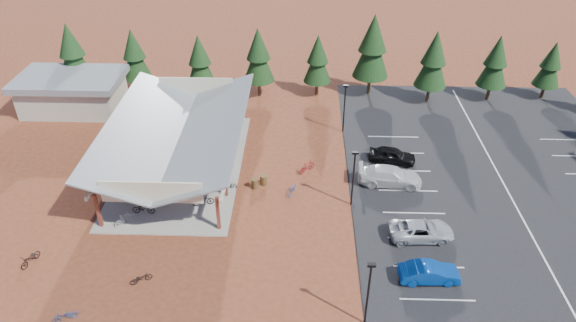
{
  "coord_description": "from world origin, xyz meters",
  "views": [
    {
      "loc": [
        0.88,
        -31.43,
        26.31
      ],
      "look_at": [
        -0.29,
        4.86,
        2.29
      ],
      "focal_mm": 32.0,
      "sensor_mm": 36.0,
      "label": 1
    }
  ],
  "objects": [
    {
      "name": "pine_4",
      "position": [
        2.44,
        22.32,
        4.39
      ],
      "size": [
        3.09,
        3.09,
        7.19
      ],
      "color": "#382314",
      "rests_on": "ground"
    },
    {
      "name": "bike_8",
      "position": [
        -18.27,
        -5.52,
        0.46
      ],
      "size": [
        1.16,
        1.87,
        0.93
      ],
      "primitive_type": "imported",
      "rotation": [
        0.0,
        0.0,
        -0.33
      ],
      "color": "black",
      "rests_on": "ground"
    },
    {
      "name": "bike_12",
      "position": [
        -9.93,
        -7.05,
        0.4
      ],
      "size": [
        1.6,
        1.21,
        0.8
      ],
      "primitive_type": "imported",
      "rotation": [
        0.0,
        0.0,
        2.08
      ],
      "color": "black",
      "rests_on": "ground"
    },
    {
      "name": "bike_10",
      "position": [
        -13.84,
        -10.4,
        0.4
      ],
      "size": [
        1.61,
        1.17,
        0.81
      ],
      "primitive_type": "imported",
      "rotation": [
        0.0,
        0.0,
        5.18
      ],
      "color": "navy",
      "rests_on": "ground"
    },
    {
      "name": "bike_3",
      "position": [
        -13.12,
        11.21,
        0.66
      ],
      "size": [
        1.92,
        1.1,
        1.11
      ],
      "primitive_type": "imported",
      "rotation": [
        0.0,
        0.0,
        1.24
      ],
      "color": "maroon",
      "rests_on": "concrete_pad"
    },
    {
      "name": "bike_2",
      "position": [
        -13.4,
        10.6,
        0.56
      ],
      "size": [
        1.86,
        1.06,
        0.93
      ],
      "primitive_type": "imported",
      "rotation": [
        0.0,
        0.0,
        1.3
      ],
      "color": "navy",
      "rests_on": "concrete_pad"
    },
    {
      "name": "bike_7",
      "position": [
        -7.92,
        14.8,
        0.54
      ],
      "size": [
        1.48,
        0.42,
        0.89
      ],
      "primitive_type": "imported",
      "rotation": [
        0.0,
        0.0,
        1.57
      ],
      "color": "maroon",
      "rests_on": "concrete_pad"
    },
    {
      "name": "lamp_post_2",
      "position": [
        5.0,
        14.0,
        2.98
      ],
      "size": [
        0.5,
        0.25,
        5.14
      ],
      "color": "black",
      "rests_on": "ground"
    },
    {
      "name": "car_4",
      "position": [
        9.18,
        8.45,
        0.76
      ],
      "size": [
        4.49,
        2.48,
        1.45
      ],
      "primitive_type": "imported",
      "rotation": [
        0.0,
        0.0,
        1.38
      ],
      "color": "black",
      "rests_on": "asphalt_lot"
    },
    {
      "name": "car_3",
      "position": [
        8.52,
        5.01,
        0.83
      ],
      "size": [
        5.64,
        2.69,
        1.58
      ],
      "primitive_type": "imported",
      "rotation": [
        0.0,
        0.0,
        1.48
      ],
      "color": "silver",
      "rests_on": "asphalt_lot"
    },
    {
      "name": "lamp_post_1",
      "position": [
        5.0,
        2.0,
        2.98
      ],
      "size": [
        0.5,
        0.25,
        5.14
      ],
      "color": "black",
      "rests_on": "ground"
    },
    {
      "name": "concrete_pad",
      "position": [
        -10.0,
        7.0,
        0.05
      ],
      "size": [
        10.6,
        18.6,
        0.1
      ],
      "primitive_type": "cube",
      "color": "gray",
      "rests_on": "ground"
    },
    {
      "name": "trash_bin_1",
      "position": [
        -3.12,
        4.04,
        0.45
      ],
      "size": [
        0.6,
        0.6,
        0.9
      ],
      "primitive_type": "cylinder",
      "color": "#4C391B",
      "rests_on": "ground"
    },
    {
      "name": "car_2",
      "position": [
        9.95,
        -1.89,
        0.72
      ],
      "size": [
        4.99,
        2.52,
        1.35
      ],
      "primitive_type": "imported",
      "rotation": [
        0.0,
        0.0,
        1.63
      ],
      "color": "#AEB1B8",
      "rests_on": "asphalt_lot"
    },
    {
      "name": "lamp_post_0",
      "position": [
        5.0,
        -10.0,
        2.98
      ],
      "size": [
        0.5,
        0.25,
        5.14
      ],
      "color": "black",
      "rests_on": "ground"
    },
    {
      "name": "trash_bin_0",
      "position": [
        -2.4,
        4.59,
        0.45
      ],
      "size": [
        0.6,
        0.6,
        0.9
      ],
      "primitive_type": "cylinder",
      "color": "#4C391B",
      "rests_on": "ground"
    },
    {
      "name": "bike_15",
      "position": [
        1.36,
        6.6,
        0.56
      ],
      "size": [
        1.69,
        1.66,
        1.11
      ],
      "primitive_type": "imported",
      "rotation": [
        0.0,
        0.0,
        2.34
      ],
      "color": "maroon",
      "rests_on": "ground"
    },
    {
      "name": "pine_6",
      "position": [
        14.86,
        21.02,
        5.01
      ],
      "size": [
        3.52,
        3.52,
        8.2
      ],
      "color": "#382314",
      "rests_on": "ground"
    },
    {
      "name": "pine_7",
      "position": [
        21.78,
        21.74,
        4.6
      ],
      "size": [
        3.24,
        3.24,
        7.54
      ],
      "color": "#382314",
      "rests_on": "ground"
    },
    {
      "name": "pine_0",
      "position": [
        -24.78,
        21.69,
        5.12
      ],
      "size": [
        3.6,
        3.6,
        8.39
      ],
      "color": "#382314",
      "rests_on": "ground"
    },
    {
      "name": "pine_2",
      "position": [
        -10.5,
        21.09,
        4.53
      ],
      "size": [
        3.19,
        3.19,
        7.43
      ],
      "color": "#382314",
      "rests_on": "ground"
    },
    {
      "name": "bike_1",
      "position": [
        -13.33,
        5.57,
        0.54
      ],
      "size": [
        1.52,
        0.64,
        0.89
      ],
      "primitive_type": "imported",
      "rotation": [
        0.0,
        0.0,
        1.41
      ],
      "color": "#9D9EA6",
      "rests_on": "concrete_pad"
    },
    {
      "name": "bike_14",
      "position": [
        0.13,
        3.31,
        0.43
      ],
      "size": [
        1.05,
        1.72,
        0.86
      ],
      "primitive_type": "imported",
      "rotation": [
        0.0,
        0.0,
        -0.32
      ],
      "color": "navy",
      "rests_on": "ground"
    },
    {
      "name": "pine_8",
      "position": [
        28.08,
        22.33,
        4.1
      ],
      "size": [
        2.89,
        2.89,
        6.73
      ],
      "color": "#382314",
      "rests_on": "ground"
    },
    {
      "name": "bike_9",
      "position": [
        -12.87,
        -1.02,
        0.51
      ],
      "size": [
        1.49,
        1.59,
        1.02
      ],
      "primitive_type": "imported",
      "rotation": [
        0.0,
        0.0,
        2.41
      ],
      "color": "#94969C",
      "rests_on": "ground"
    },
    {
      "name": "bike_4",
      "position": [
        -7.11,
        1.42,
        0.57
      ],
      "size": [
        1.88,
        1.07,
        0.94
      ],
      "primitive_type": "imported",
      "rotation": [
        0.0,
        0.0,
        1.84
      ],
      "color": "black",
      "rests_on": "concrete_pad"
    },
    {
      "name": "pine_5",
      "position": [
        8.43,
        22.76,
        5.73
      ],
      "size": [
        4.03,
        4.03,
        9.38
      ],
      "color": "#382314",
      "rests_on": "ground"
    },
    {
      "name": "bike_pavilion",
      "position": [
        -10.0,
        7.0,
        3.82
      ],
      "size": [
        11.65,
        19.4,
        4.97
      ],
      "color": "maroon",
      "rests_on": "concrete_pad"
    },
    {
      "name": "asphalt_lot",
      "position": [
        18.5,
        3.0,
        0.02
      ],
      "size": [
        27.0,
        44.0,
        0.04
      ],
      "primitive_type": "cube",
      "color": "black",
      "rests_on": "ground"
    },
    {
      "name": "outbuilding",
      "position": [
        -24.0,
        18.0,
        2.03
      ],
      "size": [
        11.0,
        7.0,
        3.9
      ],
      "color": "#ADA593",
      "rests_on": "ground"
    },
    {
      "name": "bike_0",
      "position": [
        -11.7,
        0.21,
        0.58
      ],
      "size": [
        1.85,
        0.69,
        0.96
      ],
      "primitive_type": "imported",
      "rotation": [
        0.0,
        0.0,
        1.54
      ],
      "color": "black",
      "rests_on": "concrete_pad"
    },
    {
      "name": "bike_5",
      "position": [
        -7.12,
        5.79,
        0.56
      ],
      "size": [
        1.55,
        0.51,
        0.92
      ],
      "primitive_type": "imported",
      "rotation": [
        0.0,
        0.0,
        1.52
      ],
      "color": "#A1A4A9",
      "rests_on": "concrete_pad"
    },
    {
      "name": "pine_1",
      "position": [
        -18.1,
        22.4,
        4.6
      ],
      "size": [
        3.23,
        3.23,
        7.54
      ],
      "color": "#382314",
      "rests_on": "ground"
    },
    {
      "name": "car_1",
      "position": [
        9.7,
        -6.24,
        0.72
      ],
      "size": [
        4.21,
        1.63,
        1.37
      ],
      "primitive_type": "imported",
      "rotation": [
        0.0,
        0.0,
        1.62
      ],
      "color": "navy",
      "rests_on": "asphalt_lot"
    },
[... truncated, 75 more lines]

